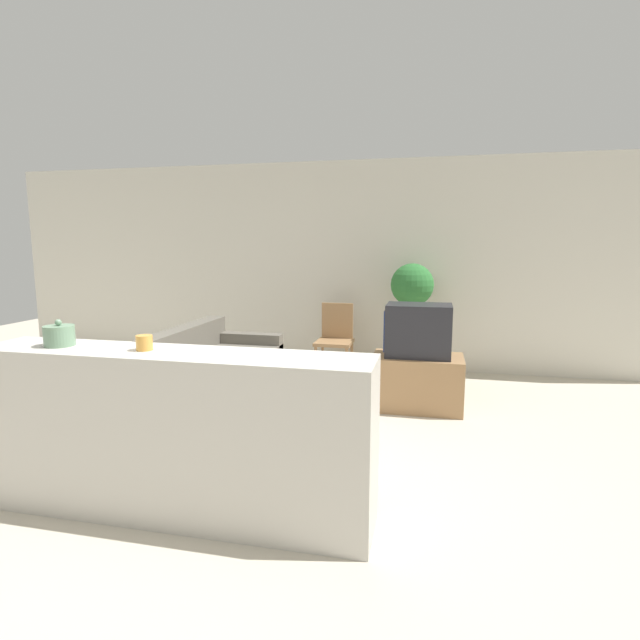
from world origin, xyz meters
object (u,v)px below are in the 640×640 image
object	(u,v)px
couch	(216,374)
television	(418,330)
potted_plant	(412,287)
wooden_chair	(335,336)
decorative_bowl	(59,335)

from	to	relation	value
couch	television	xyz separation A→B (m)	(2.07, 0.23, 0.51)
television	potted_plant	size ratio (longest dim) A/B	0.99
television	wooden_chair	bearing A→B (deg)	135.00
wooden_chair	potted_plant	xyz separation A→B (m)	(0.92, 0.14, 0.62)
television	couch	bearing A→B (deg)	-173.64
couch	wooden_chair	distance (m)	1.65
wooden_chair	couch	bearing A→B (deg)	-129.37
wooden_chair	decorative_bowl	distance (m)	3.60
wooden_chair	decorative_bowl	bearing A→B (deg)	-107.64
couch	decorative_bowl	bearing A→B (deg)	-91.11
potted_plant	decorative_bowl	size ratio (longest dim) A/B	3.59
wooden_chair	decorative_bowl	size ratio (longest dim) A/B	5.01
wooden_chair	potted_plant	size ratio (longest dim) A/B	1.40
couch	decorative_bowl	distance (m)	2.27
decorative_bowl	potted_plant	bearing A→B (deg)	60.56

